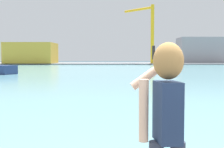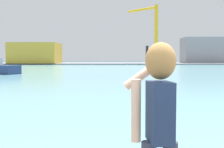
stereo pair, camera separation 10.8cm
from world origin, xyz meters
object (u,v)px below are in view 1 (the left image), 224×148
(person_photographer, at_px, (166,115))
(warehouse_left, at_px, (32,53))
(warehouse_right, at_px, (199,50))
(port_crane, at_px, (149,28))

(person_photographer, distance_m, warehouse_left, 91.25)
(warehouse_left, bearing_deg, warehouse_right, 6.96)
(warehouse_left, relative_size, port_crane, 0.83)
(person_photographer, height_order, warehouse_left, warehouse_left)
(warehouse_left, relative_size, warehouse_right, 1.05)
(person_photographer, distance_m, port_crane, 86.73)
(port_crane, bearing_deg, warehouse_right, 25.11)
(warehouse_right, height_order, port_crane, port_crane)
(warehouse_right, distance_m, port_crane, 19.94)
(person_photographer, relative_size, warehouse_left, 0.12)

